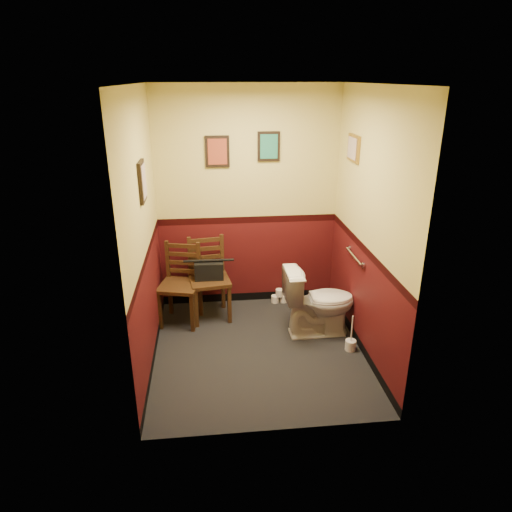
{
  "coord_description": "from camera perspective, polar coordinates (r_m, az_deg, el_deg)",
  "views": [
    {
      "loc": [
        -0.48,
        -4.18,
        2.76
      ],
      "look_at": [
        0.0,
        0.25,
        1.0
      ],
      "focal_mm": 32.0,
      "sensor_mm": 36.0,
      "label": 1
    }
  ],
  "objects": [
    {
      "name": "wall_back",
      "position": [
        5.58,
        -1.05,
        6.92
      ],
      "size": [
        2.2,
        0.0,
        2.7
      ],
      "primitive_type": "cube",
      "rotation": [
        1.57,
        0.0,
        0.0
      ],
      "color": "#430D0F",
      "rests_on": "ground"
    },
    {
      "name": "tp_stack",
      "position": [
        5.99,
        2.95,
        -5.1
      ],
      "size": [
        0.21,
        0.11,
        0.18
      ],
      "color": "silver",
      "rests_on": "floor"
    },
    {
      "name": "toilet_brush",
      "position": [
        5.11,
        11.74,
        -10.76
      ],
      "size": [
        0.12,
        0.12,
        0.41
      ],
      "color": "silver",
      "rests_on": "floor"
    },
    {
      "name": "framed_print_left",
      "position": [
        4.42,
        -14.02,
        9.03
      ],
      "size": [
        0.04,
        0.3,
        0.38
      ],
      "color": "black",
      "rests_on": "wall_left"
    },
    {
      "name": "framed_print_right",
      "position": [
        5.08,
        12.08,
        13.05
      ],
      "size": [
        0.04,
        0.34,
        0.28
      ],
      "color": "olive",
      "rests_on": "wall_right"
    },
    {
      "name": "ceiling",
      "position": [
        4.21,
        0.39,
        20.72
      ],
      "size": [
        2.2,
        2.4,
        0.0
      ],
      "primitive_type": "cube",
      "rotation": [
        3.14,
        0.0,
        0.0
      ],
      "color": "silver",
      "rests_on": "ground"
    },
    {
      "name": "wall_front",
      "position": [
        3.33,
        2.68,
        -3.51
      ],
      "size": [
        2.2,
        0.0,
        2.7
      ],
      "primitive_type": "cube",
      "rotation": [
        -1.57,
        0.0,
        0.0
      ],
      "color": "#430D0F",
      "rests_on": "ground"
    },
    {
      "name": "wall_left",
      "position": [
        4.46,
        -13.86,
        2.45
      ],
      "size": [
        0.0,
        2.4,
        2.7
      ],
      "primitive_type": "cube",
      "rotation": [
        1.57,
        0.0,
        1.57
      ],
      "color": "#430D0F",
      "rests_on": "ground"
    },
    {
      "name": "toilet",
      "position": [
        5.21,
        7.88,
        -5.69
      ],
      "size": [
        0.81,
        0.47,
        0.79
      ],
      "primitive_type": "imported",
      "rotation": [
        0.0,
        0.0,
        1.59
      ],
      "color": "white",
      "rests_on": "floor"
    },
    {
      "name": "framed_print_back_a",
      "position": [
        5.42,
        -4.86,
        12.88
      ],
      "size": [
        0.28,
        0.04,
        0.36
      ],
      "color": "black",
      "rests_on": "wall_back"
    },
    {
      "name": "wall_right",
      "position": [
        4.69,
        13.85,
        3.39
      ],
      "size": [
        0.0,
        2.4,
        2.7
      ],
      "primitive_type": "cube",
      "rotation": [
        1.57,
        0.0,
        -1.57
      ],
      "color": "#430D0F",
      "rests_on": "ground"
    },
    {
      "name": "floor",
      "position": [
        5.03,
        0.31,
        -11.71
      ],
      "size": [
        2.2,
        2.4,
        0.0
      ],
      "primitive_type": "cube",
      "color": "black",
      "rests_on": "ground"
    },
    {
      "name": "handbag",
      "position": [
        5.42,
        -5.89,
        -1.78
      ],
      "size": [
        0.34,
        0.17,
        0.25
      ],
      "rotation": [
        0.0,
        0.0,
        -0.02
      ],
      "color": "black",
      "rests_on": "chair_right"
    },
    {
      "name": "chair_right",
      "position": [
        5.52,
        -5.91,
        -2.83
      ],
      "size": [
        0.52,
        0.52,
        0.99
      ],
      "rotation": [
        0.0,
        0.0,
        0.15
      ],
      "color": "#452914",
      "rests_on": "floor"
    },
    {
      "name": "chair_left",
      "position": [
        5.45,
        -9.4,
        -3.49
      ],
      "size": [
        0.54,
        0.54,
        0.96
      ],
      "rotation": [
        0.0,
        0.0,
        -0.24
      ],
      "color": "#452914",
      "rests_on": "floor"
    },
    {
      "name": "framed_print_back_b",
      "position": [
        5.46,
        1.61,
        13.54
      ],
      "size": [
        0.26,
        0.04,
        0.34
      ],
      "color": "black",
      "rests_on": "wall_back"
    },
    {
      "name": "grab_bar",
      "position": [
        5.03,
        12.2,
        -0.05
      ],
      "size": [
        0.05,
        0.56,
        0.06
      ],
      "color": "silver",
      "rests_on": "wall_right"
    }
  ]
}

